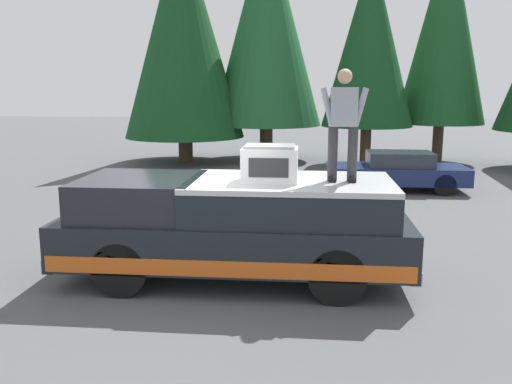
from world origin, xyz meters
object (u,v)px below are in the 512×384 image
at_px(compressor_unit, 270,164).
at_px(parked_car_navy, 396,171).
at_px(person_on_truck_bed, 344,122).
at_px(pickup_truck, 235,227).

height_order(compressor_unit, parked_car_navy, compressor_unit).
height_order(compressor_unit, person_on_truck_bed, person_on_truck_bed).
bearing_deg(person_on_truck_bed, compressor_unit, 97.16).
xyz_separation_m(compressor_unit, person_on_truck_bed, (0.14, -1.10, 0.62)).
bearing_deg(parked_car_navy, pickup_truck, 154.51).
height_order(pickup_truck, person_on_truck_bed, person_on_truck_bed).
distance_m(compressor_unit, person_on_truck_bed, 1.27).
bearing_deg(parked_car_navy, compressor_unit, 158.30).
bearing_deg(parked_car_navy, person_on_truck_bed, 165.02).
xyz_separation_m(pickup_truck, person_on_truck_bed, (-0.02, -1.67, 1.68)).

